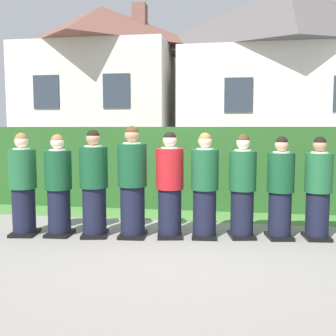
# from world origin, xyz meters

# --- Properties ---
(ground_plane) EXTENTS (60.00, 60.00, 0.00)m
(ground_plane) POSITION_xyz_m (0.00, 0.00, 0.00)
(ground_plane) COLOR gray
(student_front_row_0) EXTENTS (0.42, 0.52, 1.58)m
(student_front_row_0) POSITION_xyz_m (-2.22, -0.23, 0.75)
(student_front_row_0) COLOR black
(student_front_row_0) RESTS_ON ground
(student_front_row_1) EXTENTS (0.40, 0.46, 1.55)m
(student_front_row_1) POSITION_xyz_m (-1.67, -0.17, 0.74)
(student_front_row_1) COLOR black
(student_front_row_1) RESTS_ON ground
(student_front_row_2) EXTENTS (0.46, 0.53, 1.62)m
(student_front_row_2) POSITION_xyz_m (-1.12, -0.13, 0.77)
(student_front_row_2) COLOR black
(student_front_row_2) RESTS_ON ground
(student_front_row_3) EXTENTS (0.44, 0.50, 1.68)m
(student_front_row_3) POSITION_xyz_m (-0.53, -0.07, 0.80)
(student_front_row_3) COLOR black
(student_front_row_3) RESTS_ON ground
(student_in_red_blazer) EXTENTS (0.44, 0.54, 1.60)m
(student_in_red_blazer) POSITION_xyz_m (0.02, 0.01, 0.76)
(student_in_red_blazer) COLOR black
(student_in_red_blazer) RESTS_ON ground
(student_front_row_5) EXTENTS (0.41, 0.51, 1.58)m
(student_front_row_5) POSITION_xyz_m (0.55, 0.07, 0.75)
(student_front_row_5) COLOR black
(student_front_row_5) RESTS_ON ground
(student_front_row_6) EXTENTS (0.44, 0.53, 1.56)m
(student_front_row_6) POSITION_xyz_m (1.11, 0.16, 0.74)
(student_front_row_6) COLOR black
(student_front_row_6) RESTS_ON ground
(student_front_row_7) EXTENTS (0.42, 0.52, 1.53)m
(student_front_row_7) POSITION_xyz_m (1.66, 0.19, 0.72)
(student_front_row_7) COLOR black
(student_front_row_7) RESTS_ON ground
(student_front_row_8) EXTENTS (0.40, 0.47, 1.52)m
(student_front_row_8) POSITION_xyz_m (2.21, 0.25, 0.72)
(student_front_row_8) COLOR black
(student_front_row_8) RESTS_ON ground
(hedge) EXTENTS (10.41, 0.70, 1.67)m
(hedge) POSITION_xyz_m (0.00, 2.28, 0.84)
(hedge) COLOR #285623
(hedge) RESTS_ON ground
(school_building_main) EXTENTS (5.68, 4.68, 6.19)m
(school_building_main) POSITION_xyz_m (-3.95, 8.89, 3.17)
(school_building_main) COLOR beige
(school_building_main) RESTS_ON ground
(school_building_annex) EXTENTS (7.81, 3.57, 6.56)m
(school_building_annex) POSITION_xyz_m (2.80, 8.82, 3.37)
(school_building_annex) COLOR silver
(school_building_annex) RESTS_ON ground
(lawn_strip) EXTENTS (10.41, 0.90, 0.01)m
(lawn_strip) POSITION_xyz_m (0.00, 1.48, 0.00)
(lawn_strip) COLOR #477A38
(lawn_strip) RESTS_ON ground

